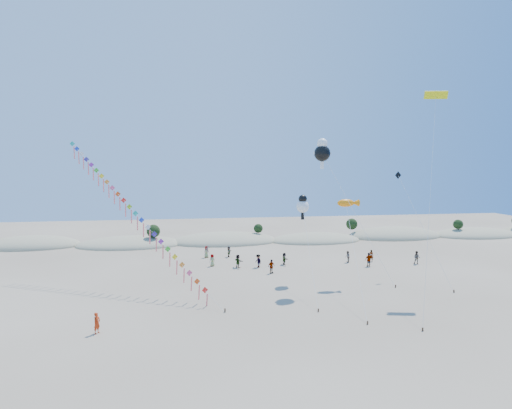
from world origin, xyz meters
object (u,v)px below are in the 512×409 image
at_px(kite_train, 130,209).
at_px(fish_kite, 348,203).
at_px(parafoil_kite, 436,98).
at_px(flyer_foreground, 97,323).

height_order(kite_train, fish_kite, kite_train).
height_order(kite_train, parafoil_kite, parafoil_kite).
bearing_deg(fish_kite, flyer_foreground, -155.64).
distance_m(kite_train, fish_kite, 24.19).
relative_size(fish_kite, parafoil_kite, 0.63).
bearing_deg(flyer_foreground, parafoil_kite, -45.03).
distance_m(parafoil_kite, flyer_foreground, 39.96).
bearing_deg(kite_train, flyer_foreground, -94.33).
bearing_deg(flyer_foreground, fish_kite, -35.07).
height_order(kite_train, flyer_foreground, kite_train).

